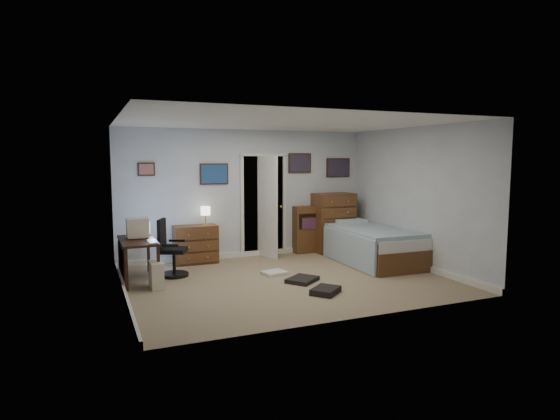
% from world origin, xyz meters
% --- Properties ---
extents(floor, '(5.00, 4.00, 0.02)m').
position_xyz_m(floor, '(0.00, 0.00, -0.01)').
color(floor, gray).
rests_on(floor, ground).
extents(computer_desk, '(0.55, 1.16, 0.67)m').
position_xyz_m(computer_desk, '(-2.28, 0.87, 0.51)').
color(computer_desk, black).
rests_on(computer_desk, floor).
extents(crt_monitor, '(0.35, 0.32, 0.32)m').
position_xyz_m(crt_monitor, '(-2.18, 1.02, 0.83)').
color(crt_monitor, beige).
rests_on(crt_monitor, computer_desk).
extents(keyboard, '(0.14, 0.36, 0.02)m').
position_xyz_m(keyboard, '(-2.02, 0.52, 0.68)').
color(keyboard, beige).
rests_on(keyboard, computer_desk).
extents(pc_tower, '(0.19, 0.38, 0.40)m').
position_xyz_m(pc_tower, '(-2.00, 0.32, 0.20)').
color(pc_tower, beige).
rests_on(pc_tower, floor).
extents(office_chair, '(0.61, 0.61, 0.96)m').
position_xyz_m(office_chair, '(-1.67, 0.96, 0.37)').
color(office_chair, black).
rests_on(office_chair, floor).
extents(media_stack, '(0.17, 0.17, 0.83)m').
position_xyz_m(media_stack, '(-2.32, 2.09, 0.41)').
color(media_stack, maroon).
rests_on(media_stack, floor).
extents(low_dresser, '(0.80, 0.41, 0.71)m').
position_xyz_m(low_dresser, '(-1.08, 1.77, 0.35)').
color(low_dresser, brown).
rests_on(low_dresser, floor).
extents(table_lamp, '(0.18, 0.18, 0.35)m').
position_xyz_m(table_lamp, '(-0.88, 1.77, 0.96)').
color(table_lamp, gold).
rests_on(table_lamp, low_dresser).
extents(doorway, '(0.96, 1.12, 2.05)m').
position_xyz_m(doorway, '(0.35, 2.27, 1.00)').
color(doorway, black).
rests_on(doorway, floor).
extents(tall_dresser, '(0.84, 0.50, 1.23)m').
position_xyz_m(tall_dresser, '(1.82, 1.75, 0.61)').
color(tall_dresser, brown).
rests_on(tall_dresser, floor).
extents(headboard_bookcase, '(1.08, 0.29, 0.97)m').
position_xyz_m(headboard_bookcase, '(1.53, 1.86, 0.51)').
color(headboard_bookcase, brown).
rests_on(headboard_bookcase, floor).
extents(bed, '(1.22, 2.21, 0.71)m').
position_xyz_m(bed, '(1.98, 0.59, 0.34)').
color(bed, brown).
rests_on(bed, floor).
extents(wall_posters, '(4.38, 0.04, 0.60)m').
position_xyz_m(wall_posters, '(0.57, 1.98, 1.75)').
color(wall_posters, '#331E11').
rests_on(wall_posters, floor).
extents(floor_clutter, '(0.76, 1.78, 0.09)m').
position_xyz_m(floor_clutter, '(0.14, -0.36, 0.04)').
color(floor_clutter, black).
rests_on(floor_clutter, floor).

